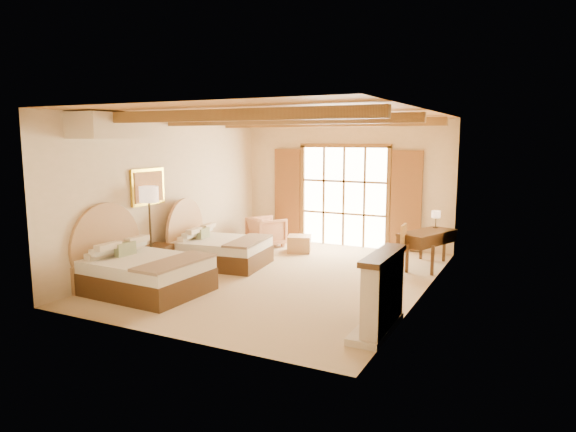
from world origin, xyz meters
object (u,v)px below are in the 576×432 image
Objects in this scene: nightstand at (161,258)px; armchair at (266,232)px; bed_far at (216,247)px; desk at (427,248)px; bed_near at (139,269)px.

armchair is at bearing 63.65° from nightstand.
desk is (4.16, 1.83, 0.04)m from bed_far.
bed_far reaches higher than desk.
desk is at bearing -152.67° from armchair.
armchair is at bearing -163.66° from desk.
nightstand is 3.25m from armchair.
bed_near is at bearing -115.15° from desk.
desk reaches higher than nightstand.
bed_near is 5.92m from desk.
bed_near is at bearing -77.97° from nightstand.
bed_far is 4.54m from desk.
bed_far is at bearing 120.34° from armchair.
bed_near is 1.36× the size of desk.
armchair is at bearing 90.08° from bed_near.
desk is (4.10, -0.33, 0.04)m from armchair.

